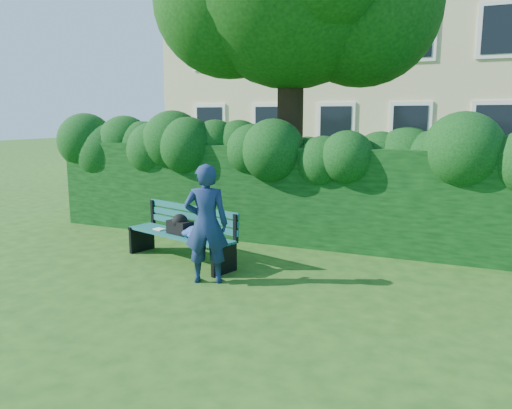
% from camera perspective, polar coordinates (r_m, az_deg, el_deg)
% --- Properties ---
extents(ground, '(80.00, 80.00, 0.00)m').
position_cam_1_polar(ground, '(7.65, -1.82, -7.74)').
color(ground, '#1F4816').
rests_on(ground, ground).
extents(apartment_building, '(16.00, 8.08, 12.00)m').
position_cam_1_polar(apartment_building, '(21.12, 15.72, 19.66)').
color(apartment_building, '#CAB487').
rests_on(apartment_building, ground).
extents(hedge, '(10.00, 1.00, 1.80)m').
position_cam_1_polar(hedge, '(9.43, 3.92, 1.25)').
color(hedge, black).
rests_on(hedge, ground).
extents(park_bench, '(2.17, 1.13, 0.89)m').
position_cam_1_polar(park_bench, '(8.12, -8.01, -3.15)').
color(park_bench, '#10524C').
rests_on(park_bench, ground).
extents(man_reading, '(0.73, 0.62, 1.70)m').
position_cam_1_polar(man_reading, '(7.04, -5.71, -2.21)').
color(man_reading, '#16274E').
rests_on(man_reading, ground).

